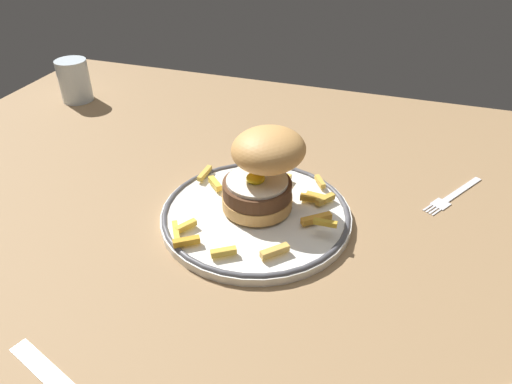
{
  "coord_description": "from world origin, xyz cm",
  "views": [
    {
      "loc": [
        17.63,
        -53.57,
        41.07
      ],
      "look_at": [
        0.87,
        -3.05,
        4.6
      ],
      "focal_mm": 32.92,
      "sensor_mm": 36.0,
      "label": 1
    }
  ],
  "objects_px": {
    "water_glass": "(75,83)",
    "fork": "(453,195)",
    "burger": "(263,168)",
    "dinner_plate": "(256,214)"
  },
  "relations": [
    {
      "from": "burger",
      "to": "water_glass",
      "type": "xyz_separation_m",
      "value": [
        -0.5,
        0.26,
        -0.04
      ]
    },
    {
      "from": "dinner_plate",
      "to": "fork",
      "type": "xyz_separation_m",
      "value": [
        0.27,
        0.15,
        -0.01
      ]
    },
    {
      "from": "burger",
      "to": "dinner_plate",
      "type": "bearing_deg",
      "value": -104.41
    },
    {
      "from": "burger",
      "to": "water_glass",
      "type": "relative_size",
      "value": 1.37
    },
    {
      "from": "water_glass",
      "to": "fork",
      "type": "relative_size",
      "value": 0.68
    },
    {
      "from": "dinner_plate",
      "to": "fork",
      "type": "relative_size",
      "value": 2.08
    },
    {
      "from": "burger",
      "to": "water_glass",
      "type": "distance_m",
      "value": 0.57
    },
    {
      "from": "burger",
      "to": "fork",
      "type": "xyz_separation_m",
      "value": [
        0.26,
        0.13,
        -0.07
      ]
    },
    {
      "from": "burger",
      "to": "water_glass",
      "type": "bearing_deg",
      "value": 152.65
    },
    {
      "from": "water_glass",
      "to": "fork",
      "type": "distance_m",
      "value": 0.78
    }
  ]
}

